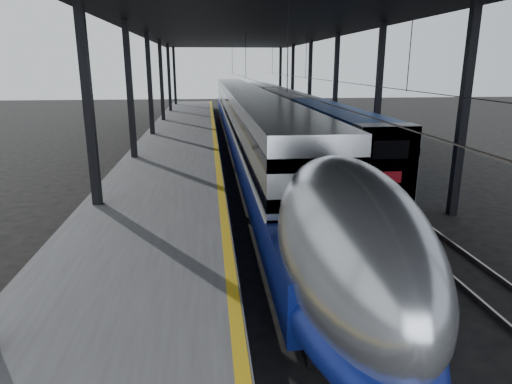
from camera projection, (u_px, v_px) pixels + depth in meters
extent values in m
plane|color=black|center=(249.00, 273.00, 14.79)|extent=(160.00, 160.00, 0.00)
cube|color=#4C4C4F|center=(177.00, 150.00, 33.47)|extent=(6.00, 80.00, 1.00)
cube|color=gold|center=(215.00, 142.00, 33.62)|extent=(0.30, 80.00, 0.01)
cube|color=slate|center=(242.00, 154.00, 34.06)|extent=(0.08, 80.00, 0.16)
cube|color=slate|center=(261.00, 154.00, 34.21)|extent=(0.08, 80.00, 0.16)
cube|color=slate|center=(308.00, 153.00, 34.57)|extent=(0.08, 80.00, 0.16)
cube|color=slate|center=(326.00, 153.00, 34.71)|extent=(0.08, 80.00, 0.16)
cube|color=black|center=(90.00, 118.00, 17.79)|extent=(0.35, 0.35, 9.00)
cube|color=black|center=(463.00, 114.00, 19.34)|extent=(0.35, 0.35, 9.00)
cube|color=black|center=(130.00, 100.00, 27.37)|extent=(0.35, 0.35, 9.00)
cube|color=black|center=(378.00, 98.00, 28.92)|extent=(0.35, 0.35, 9.00)
cube|color=black|center=(150.00, 91.00, 36.95)|extent=(0.35, 0.35, 9.00)
cube|color=black|center=(335.00, 90.00, 38.50)|extent=(0.35, 0.35, 9.00)
cube|color=black|center=(162.00, 85.00, 46.53)|extent=(0.35, 0.35, 9.00)
cube|color=black|center=(310.00, 85.00, 48.09)|extent=(0.35, 0.35, 9.00)
cube|color=black|center=(169.00, 82.00, 56.12)|extent=(0.35, 0.35, 9.00)
cube|color=black|center=(293.00, 82.00, 57.67)|extent=(0.35, 0.35, 9.00)
cube|color=black|center=(175.00, 80.00, 65.70)|extent=(0.35, 0.35, 9.00)
cube|color=black|center=(280.00, 79.00, 67.25)|extent=(0.35, 0.35, 9.00)
cube|color=black|center=(250.00, 24.00, 31.66)|extent=(18.00, 75.00, 0.45)
cylinder|color=slate|center=(252.00, 80.00, 32.68)|extent=(0.03, 74.00, 0.03)
cylinder|color=slate|center=(320.00, 79.00, 33.18)|extent=(0.03, 74.00, 0.03)
cube|color=#ACAFB4|center=(243.00, 112.00, 40.96)|extent=(3.08, 57.00, 4.24)
cube|color=navy|center=(245.00, 129.00, 39.88)|extent=(3.16, 62.00, 1.64)
cube|color=silver|center=(243.00, 117.00, 41.09)|extent=(3.18, 57.00, 0.11)
cube|color=black|center=(243.00, 98.00, 40.64)|extent=(3.12, 57.00, 0.45)
cube|color=black|center=(243.00, 112.00, 40.96)|extent=(3.12, 57.00, 0.45)
ellipsoid|color=#ACAFB4|center=(347.00, 249.00, 10.83)|extent=(3.08, 8.40, 4.24)
ellipsoid|color=navy|center=(344.00, 295.00, 11.15)|extent=(3.16, 8.40, 1.80)
ellipsoid|color=black|center=(393.00, 261.00, 8.11)|extent=(1.59, 2.20, 0.95)
cube|color=black|center=(342.00, 326.00, 11.39)|extent=(2.33, 2.60, 0.40)
cube|color=black|center=(254.00, 157.00, 32.46)|extent=(2.33, 2.60, 0.40)
cube|color=navy|center=(336.00, 138.00, 29.46)|extent=(2.76, 18.00, 3.75)
cube|color=gray|center=(384.00, 165.00, 21.41)|extent=(2.81, 1.20, 3.80)
cube|color=black|center=(391.00, 150.00, 20.59)|extent=(1.68, 0.06, 0.84)
cube|color=#A10C16|center=(389.00, 177.00, 20.94)|extent=(1.18, 0.06, 0.54)
cube|color=gray|center=(286.00, 110.00, 47.66)|extent=(2.76, 18.00, 3.75)
cube|color=gray|center=(264.00, 98.00, 65.87)|extent=(2.76, 18.00, 3.75)
cube|color=black|center=(365.00, 189.00, 24.19)|extent=(2.17, 2.40, 0.36)
cube|color=black|center=(291.00, 131.00, 45.27)|extent=(2.17, 2.40, 0.36)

